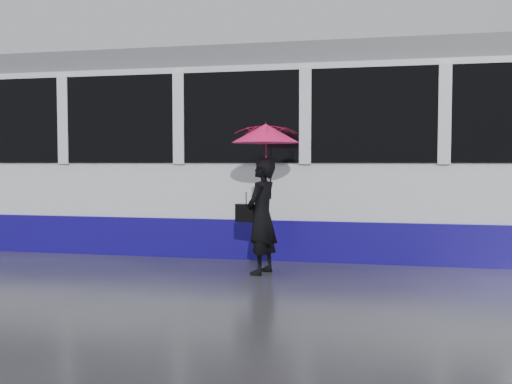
# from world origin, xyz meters

# --- Properties ---
(ground) EXTENTS (90.00, 90.00, 0.00)m
(ground) POSITION_xyz_m (0.00, 0.00, 0.00)
(ground) COLOR #2B2B30
(ground) RESTS_ON ground
(rails) EXTENTS (34.00, 1.51, 0.02)m
(rails) POSITION_xyz_m (0.00, 2.50, 0.01)
(rails) COLOR #3F3D38
(rails) RESTS_ON ground
(tram) EXTENTS (26.00, 2.56, 3.35)m
(tram) POSITION_xyz_m (0.27, 2.50, 1.64)
(tram) COLOR white
(tram) RESTS_ON ground
(woman) EXTENTS (0.51, 0.65, 1.57)m
(woman) POSITION_xyz_m (1.31, 0.21, 0.78)
(woman) COLOR black
(woman) RESTS_ON ground
(umbrella) EXTENTS (1.12, 1.12, 1.06)m
(umbrella) POSITION_xyz_m (1.36, 0.21, 1.72)
(umbrella) COLOR #E51367
(umbrella) RESTS_ON ground
(handbag) EXTENTS (0.30, 0.19, 0.42)m
(handbag) POSITION_xyz_m (1.09, 0.23, 0.82)
(handbag) COLOR black
(handbag) RESTS_ON ground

